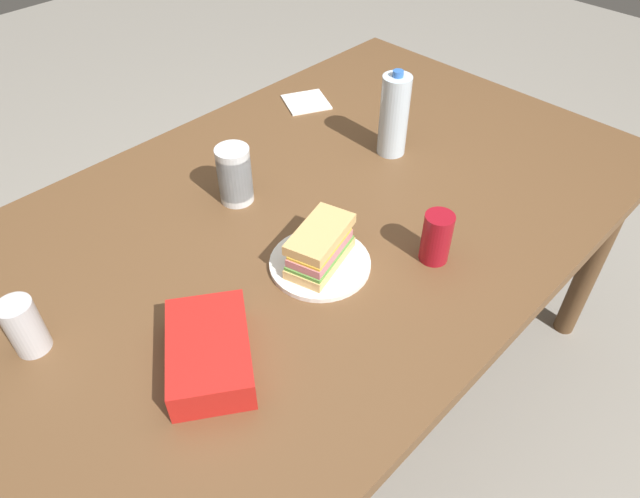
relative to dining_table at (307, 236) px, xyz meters
The scene contains 10 objects.
ground_plane 0.69m from the dining_table, ahead, with size 8.00×8.00×0.00m, color gray.
dining_table is the anchor object (origin of this frame).
paper_plate 0.20m from the dining_table, 125.29° to the right, with size 0.23×0.23×0.01m, color white.
sandwich 0.22m from the dining_table, 125.01° to the right, with size 0.20×0.14×0.08m.
soda_can_red 0.36m from the dining_table, 74.34° to the right, with size 0.07×0.07×0.12m, color maroon.
chip_bag 0.49m from the dining_table, 156.58° to the right, with size 0.23×0.15×0.07m, color red.
water_bottle_tall 0.41m from the dining_table, ahead, with size 0.08×0.08×0.24m.
plastic_cup_stack 0.24m from the dining_table, 116.46° to the left, with size 0.08×0.08×0.15m.
soda_can_silver 0.68m from the dining_table, behind, with size 0.07×0.07×0.12m, color silver.
paper_napkin 0.56m from the dining_table, 45.45° to the left, with size 0.13×0.13×0.01m, color white.
Camera 1 is at (-0.76, -0.79, 1.66)m, focal length 32.32 mm.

